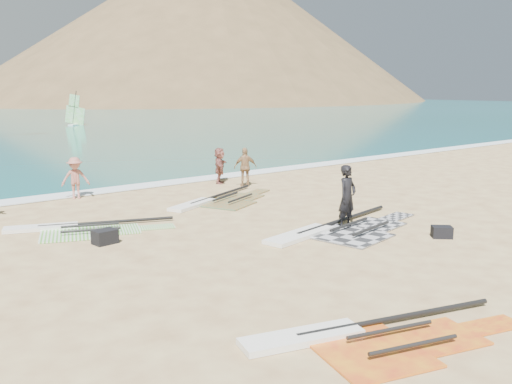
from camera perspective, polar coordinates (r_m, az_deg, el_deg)
ground at (r=16.08m, az=10.32°, el=-5.35°), size 300.00×300.00×0.00m
surf_line at (r=25.60m, az=-11.03°, el=0.55°), size 300.00×1.20×0.04m
headland_main at (r=170.27m, az=-4.54°, el=9.06°), size 143.00×143.00×45.00m
headland_minor at (r=199.73m, az=2.19°, el=9.30°), size 70.00×70.00×28.00m
rig_grey at (r=17.51m, az=8.20°, el=-3.80°), size 6.34×3.00×0.20m
rig_green at (r=18.31m, az=-17.59°, el=-3.57°), size 4.92×3.14×0.20m
rig_orange at (r=21.71m, az=-3.84°, el=-0.92°), size 5.47×3.42×0.20m
rig_red at (r=10.39m, az=10.99°, el=-14.17°), size 5.15×2.80×0.20m
gear_bag_near at (r=16.57m, az=-14.88°, el=-4.35°), size 0.68×0.52×0.40m
gear_bag_far at (r=17.51m, az=18.09°, el=-3.82°), size 0.69×0.68×0.34m
person_wetsuit at (r=17.81m, az=9.11°, el=-0.49°), size 0.78×0.57×1.98m
beachgoer_mid at (r=23.33m, az=-17.62°, el=1.34°), size 1.20×0.91×1.64m
beachgoer_back at (r=24.99m, az=-1.08°, el=2.50°), size 1.08×0.83×1.71m
beachgoer_right at (r=25.88m, az=-3.66°, el=2.66°), size 1.38×1.44×1.63m
windsurfer_right at (r=67.52m, az=-17.65°, el=7.35°), size 2.06×2.11×3.86m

